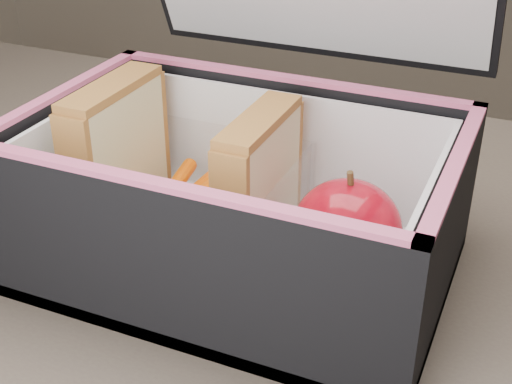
# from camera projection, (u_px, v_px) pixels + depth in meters

# --- Properties ---
(kitchen_table) EXTENTS (1.20, 0.80, 0.75)m
(kitchen_table) POSITION_uv_depth(u_px,v_px,m) (249.00, 367.00, 0.59)
(kitchen_table) COLOR brown
(kitchen_table) RESTS_ON ground
(lunch_bag) EXTENTS (0.32, 0.29, 0.31)m
(lunch_bag) POSITION_uv_depth(u_px,v_px,m) (241.00, 187.00, 0.53)
(lunch_bag) COLOR black
(lunch_bag) RESTS_ON kitchen_table
(plastic_tub) EXTENTS (0.17, 0.12, 0.07)m
(plastic_tub) POSITION_uv_depth(u_px,v_px,m) (187.00, 194.00, 0.56)
(plastic_tub) COLOR white
(plastic_tub) RESTS_ON lunch_bag
(sandwich_left) EXTENTS (0.03, 0.11, 0.12)m
(sandwich_left) POSITION_uv_depth(u_px,v_px,m) (117.00, 152.00, 0.57)
(sandwich_left) COLOR beige
(sandwich_left) RESTS_ON plastic_tub
(sandwich_right) EXTENTS (0.03, 0.10, 0.11)m
(sandwich_right) POSITION_uv_depth(u_px,v_px,m) (259.00, 185.00, 0.53)
(sandwich_right) COLOR beige
(sandwich_right) RESTS_ON plastic_tub
(carrot_sticks) EXTENTS (0.05, 0.13, 0.03)m
(carrot_sticks) POSITION_uv_depth(u_px,v_px,m) (191.00, 198.00, 0.59)
(carrot_sticks) COLOR #D35900
(carrot_sticks) RESTS_ON plastic_tub
(paper_napkin) EXTENTS (0.08, 0.08, 0.01)m
(paper_napkin) POSITION_uv_depth(u_px,v_px,m) (348.00, 274.00, 0.52)
(paper_napkin) COLOR white
(paper_napkin) RESTS_ON lunch_bag
(red_apple) EXTENTS (0.10, 0.10, 0.08)m
(red_apple) POSITION_uv_depth(u_px,v_px,m) (347.00, 229.00, 0.50)
(red_apple) COLOR maroon
(red_apple) RESTS_ON paper_napkin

